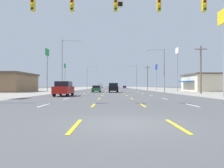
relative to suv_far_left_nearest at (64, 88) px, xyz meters
The scene contains 24 objects.
ground_plane 46.23m from the suv_far_left_nearest, 81.49° to the left, with size 572.00×572.00×0.00m, color #4C4C4F.
lot_apron_left 49.10m from the suv_far_left_nearest, 111.40° to the left, with size 28.00×440.00×0.01m, color gray.
lot_apron_right 55.57m from the suv_far_left_nearest, 55.35° to the left, with size 28.00×440.00×0.01m, color gray.
lane_markings 84.49m from the suv_far_left_nearest, 85.36° to the left, with size 10.64×227.60×0.01m.
signal_span_wire 13.99m from the suv_far_left_nearest, 58.80° to the right, with size 26.99×0.53×9.52m.
suv_far_left_nearest is the anchor object (origin of this frame).
suv_center_turn_near 17.41m from the suv_far_left_nearest, 66.71° to the left, with size 1.98×4.90×1.98m.
sedan_inner_left_mid 17.72m from the suv_far_left_nearest, 79.52° to the left, with size 1.80×4.50×1.46m.
suv_center_turn_midfar 86.22m from the suv_far_left_nearest, 85.60° to the left, with size 1.98×4.90×1.98m.
sedan_far_right_far 88.48m from the suv_far_left_nearest, 80.86° to the left, with size 1.80×4.50×1.46m.
box_truck_far_left_farther 100.70m from the suv_far_left_nearest, 90.04° to the left, with size 2.40×7.20×3.23m.
storefront_left_row_1 27.09m from the suv_far_left_nearest, 130.00° to the left, with size 9.50×13.78×4.40m.
storefront_right_row_1 38.57m from the suv_far_left_nearest, 37.81° to the left, with size 11.09×11.27×4.38m.
pole_sign_left_row_1 25.15m from the suv_far_left_nearest, 112.08° to the left, with size 0.24×2.31×10.38m.
pole_sign_left_row_2 44.38m from the suv_far_left_nearest, 102.25° to the left, with size 0.24×1.83×8.96m.
pole_sign_right_row_0 22.14m from the suv_far_left_nearest, ahead, with size 0.24×2.60×11.18m.
pole_sign_right_row_1 33.58m from the suv_far_left_nearest, 45.65° to the left, with size 0.24×2.28×10.88m.
pole_sign_right_row_2 53.31m from the suv_far_left_nearest, 64.22° to the left, with size 0.24×2.40×9.20m.
streetlight_left_row_0 14.33m from the suv_far_left_nearest, 102.78° to the left, with size 3.83×0.26×10.60m.
streetlight_right_row_0 21.52m from the suv_far_left_nearest, 38.27° to the left, with size 3.85×0.26×8.80m.
streetlight_left_row_1 56.75m from the suv_far_left_nearest, 92.88° to the left, with size 4.40×0.26×9.42m.
streetlight_right_row_1 59.02m from the suv_far_left_nearest, 73.81° to the left, with size 5.15×0.26×9.77m.
utility_pole_right_row_0 23.91m from the suv_far_left_nearest, 20.54° to the left, with size 2.20×0.26×8.44m.
utility_pole_right_row_1 51.50m from the suv_far_left_nearest, 67.37° to the left, with size 2.20×0.26×8.71m.
Camera 1 is at (-0.53, -7.62, 1.38)m, focal length 33.23 mm.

